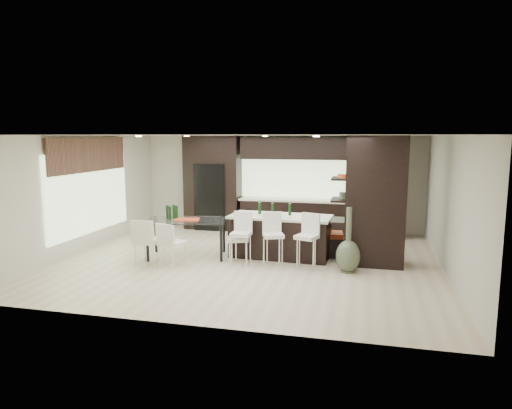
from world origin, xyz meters
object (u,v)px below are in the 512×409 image
(chair_far, at_px, (148,244))
(stool_right, at_px, (306,247))
(chair_end, at_px, (238,242))
(stool_mid, at_px, (273,245))
(chair_near, at_px, (172,246))
(floor_vase, at_px, (348,240))
(kitchen_island, at_px, (280,236))
(bench, at_px, (312,243))
(dining_table, at_px, (187,238))
(stool_left, at_px, (241,243))

(chair_far, bearing_deg, stool_right, 11.50)
(chair_far, bearing_deg, chair_end, 27.92)
(stool_mid, distance_m, chair_near, 2.08)
(stool_right, bearing_deg, chair_far, -151.80)
(floor_vase, bearing_deg, kitchen_island, 150.99)
(bench, xyz_separation_m, floor_vase, (0.85, -1.16, 0.39))
(chair_end, bearing_deg, dining_table, 70.74)
(stool_right, height_order, floor_vase, floor_vase)
(kitchen_island, xyz_separation_m, bench, (0.68, 0.31, -0.20))
(stool_left, relative_size, stool_right, 0.98)
(kitchen_island, distance_m, bench, 0.77)
(kitchen_island, bearing_deg, floor_vase, -25.82)
(stool_mid, height_order, floor_vase, floor_vase)
(stool_mid, bearing_deg, dining_table, 150.76)
(kitchen_island, relative_size, stool_left, 2.52)
(chair_near, relative_size, chair_far, 0.94)
(chair_end, bearing_deg, stool_mid, -128.55)
(kitchen_island, xyz_separation_m, stool_right, (0.69, -0.78, -0.01))
(chair_far, bearing_deg, chair_near, 3.98)
(stool_right, xyz_separation_m, chair_near, (-2.71, -0.50, -0.02))
(stool_mid, xyz_separation_m, floor_vase, (1.53, -0.06, 0.20))
(kitchen_island, height_order, dining_table, kitchen_island)
(stool_left, relative_size, chair_near, 1.04)
(floor_vase, bearing_deg, stool_left, 178.28)
(chair_near, bearing_deg, chair_far, -159.87)
(stool_mid, relative_size, dining_table, 0.52)
(bench, bearing_deg, dining_table, -170.82)
(stool_right, distance_m, chair_end, 1.57)
(stool_right, distance_m, chair_near, 2.76)
(chair_far, bearing_deg, kitchen_island, 29.34)
(stool_left, bearing_deg, chair_far, -164.51)
(stool_right, relative_size, chair_far, 1.00)
(dining_table, relative_size, chair_far, 1.91)
(stool_right, distance_m, bench, 1.11)
(kitchen_island, height_order, chair_near, kitchen_island)
(chair_near, distance_m, chair_end, 1.42)
(kitchen_island, xyz_separation_m, stool_left, (-0.69, -0.78, -0.02))
(kitchen_island, height_order, chair_end, kitchen_island)
(dining_table, relative_size, chair_end, 2.14)
(stool_mid, distance_m, chair_end, 0.90)
(stool_left, relative_size, bench, 0.64)
(kitchen_island, relative_size, stool_right, 2.47)
(stool_left, xyz_separation_m, chair_near, (-1.33, -0.51, -0.02))
(stool_left, bearing_deg, floor_vase, -1.75)
(floor_vase, bearing_deg, bench, 126.28)
(bench, bearing_deg, kitchen_island, -162.57)
(chair_far, relative_size, chair_end, 1.12)
(stool_left, bearing_deg, dining_table, 167.49)
(kitchen_island, bearing_deg, stool_mid, -86.81)
(stool_right, height_order, chair_far, chair_far)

